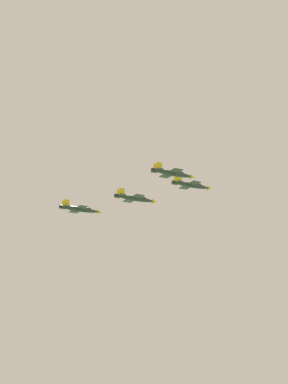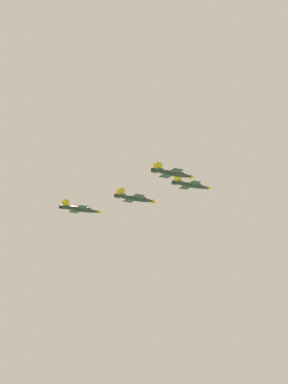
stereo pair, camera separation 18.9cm
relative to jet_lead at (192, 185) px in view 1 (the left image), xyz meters
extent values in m
ellipsoid|color=#2D3338|center=(0.02, 0.02, -0.07)|extent=(11.11, 10.86, 1.77)
cone|color=gold|center=(-5.48, -5.32, -0.07)|extent=(2.32, 2.31, 1.50)
ellipsoid|color=#334751|center=(-2.15, -2.09, 0.59)|extent=(2.62, 2.60, 1.03)
cube|color=#2D3338|center=(0.51, 0.50, -0.17)|extent=(9.11, 9.25, 0.18)
cube|color=gold|center=(3.60, -2.68, -0.12)|extent=(2.51, 2.47, 0.21)
cube|color=gold|center=(-2.57, 3.67, -0.12)|extent=(2.51, 2.47, 0.21)
cube|color=#2D3338|center=(4.17, 4.05, -0.07)|extent=(4.84, 4.89, 0.18)
cube|color=gold|center=(4.59, 3.22, 1.20)|extent=(1.58, 1.54, 2.56)
cube|color=gold|center=(3.35, 4.49, 1.20)|extent=(1.58, 1.54, 2.56)
cylinder|color=black|center=(5.24, 5.09, -0.07)|extent=(1.57, 1.57, 1.24)
ellipsoid|color=#2D3338|center=(20.15, 1.20, -3.68)|extent=(11.49, 11.44, 1.85)
cone|color=gold|center=(14.47, -4.44, -3.68)|extent=(2.42, 2.42, 1.57)
ellipsoid|color=#334751|center=(17.91, -1.03, -2.99)|extent=(2.72, 2.72, 1.08)
cube|color=#2D3338|center=(20.66, 1.71, -3.78)|extent=(9.57, 9.60, 0.18)
cube|color=gold|center=(23.92, -1.57, -3.73)|extent=(2.60, 2.59, 0.22)
cube|color=gold|center=(17.40, 4.99, -3.73)|extent=(2.60, 2.59, 0.22)
cube|color=#2D3338|center=(24.43, 5.46, -3.68)|extent=(5.08, 5.09, 0.18)
cube|color=gold|center=(24.88, 4.60, -2.35)|extent=(1.63, 1.62, 2.67)
cube|color=gold|center=(23.58, 5.91, -2.35)|extent=(1.63, 1.62, 2.67)
cylinder|color=black|center=(25.54, 6.56, -3.68)|extent=(1.64, 1.64, 1.29)
ellipsoid|color=#2D3338|center=(2.09, 20.08, -2.02)|extent=(11.21, 11.17, 1.80)
cone|color=gold|center=(-3.44, 14.57, -2.02)|extent=(2.36, 2.36, 1.53)
ellipsoid|color=#334751|center=(-0.09, 17.90, -1.34)|extent=(2.66, 2.65, 1.05)
cube|color=#2D3338|center=(2.59, 20.57, -2.12)|extent=(9.34, 9.36, 0.18)
cube|color=gold|center=(5.77, 17.38, -2.07)|extent=(2.54, 2.53, 0.22)
cube|color=gold|center=(-0.59, 23.77, -2.07)|extent=(2.54, 2.53, 0.22)
cube|color=#2D3338|center=(6.27, 24.23, -2.02)|extent=(4.95, 4.96, 0.18)
cube|color=gold|center=(6.70, 23.40, -0.72)|extent=(1.59, 1.58, 2.60)
cube|color=gold|center=(5.43, 24.67, -0.72)|extent=(1.59, 1.58, 2.60)
cylinder|color=black|center=(7.34, 25.31, -2.02)|extent=(1.60, 1.60, 1.26)
ellipsoid|color=#2D3338|center=(40.28, 2.39, -6.51)|extent=(11.46, 10.97, 1.81)
cone|color=gold|center=(34.59, -2.99, -6.51)|extent=(2.37, 2.36, 1.54)
ellipsoid|color=#334751|center=(38.03, 0.27, -5.83)|extent=(2.68, 2.64, 1.05)
cube|color=#2D3338|center=(40.79, 2.87, -6.61)|extent=(9.23, 9.51, 0.18)
cube|color=gold|center=(43.89, -0.41, -6.56)|extent=(2.59, 2.50, 0.22)
cube|color=gold|center=(37.69, 6.16, -6.56)|extent=(2.59, 2.50, 0.22)
cube|color=#2D3338|center=(44.57, 6.44, -6.51)|extent=(4.92, 5.02, 0.18)
cube|color=gold|center=(44.99, 5.59, -5.20)|extent=(1.63, 1.55, 2.61)
cube|color=gold|center=(43.75, 6.91, -5.20)|extent=(1.63, 1.55, 2.61)
cylinder|color=black|center=(45.68, 7.49, -6.51)|extent=(1.60, 1.61, 1.27)
camera|label=1|loc=(-50.55, 250.51, -81.26)|focal=71.68mm
camera|label=2|loc=(-50.74, 250.46, -81.26)|focal=71.68mm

